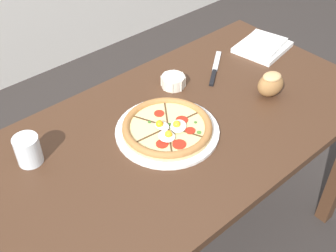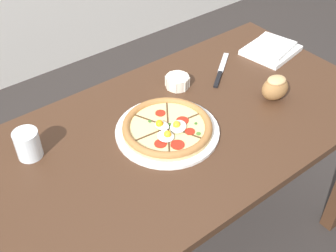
{
  "view_description": "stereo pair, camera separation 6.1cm",
  "coord_description": "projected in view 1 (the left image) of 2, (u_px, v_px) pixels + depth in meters",
  "views": [
    {
      "loc": [
        -0.72,
        -0.77,
        1.67
      ],
      "look_at": [
        -0.05,
        -0.0,
        0.79
      ],
      "focal_mm": 45.0,
      "sensor_mm": 36.0,
      "label": 1
    },
    {
      "loc": [
        -0.68,
        -0.81,
        1.67
      ],
      "look_at": [
        -0.05,
        -0.0,
        0.79
      ],
      "focal_mm": 45.0,
      "sensor_mm": 36.0,
      "label": 2
    }
  ],
  "objects": [
    {
      "name": "bread_piece_near",
      "position": [
        271.0,
        84.0,
        1.49
      ],
      "size": [
        0.11,
        0.09,
        0.09
      ],
      "rotation": [
        0.0,
        0.0,
        2.97
      ],
      "color": "olive",
      "rests_on": "dining_table"
    },
    {
      "name": "pizza",
      "position": [
        168.0,
        129.0,
        1.35
      ],
      "size": [
        0.34,
        0.34,
        0.05
      ],
      "color": "white",
      "rests_on": "dining_table"
    },
    {
      "name": "water_glass",
      "position": [
        28.0,
        151.0,
        1.25
      ],
      "size": [
        0.08,
        0.08,
        0.09
      ],
      "color": "white",
      "rests_on": "dining_table"
    },
    {
      "name": "ground_plane",
      "position": [
        177.0,
        252.0,
        1.89
      ],
      "size": [
        12.0,
        12.0,
        0.0
      ],
      "primitive_type": "plane",
      "color": "#2D2826"
    },
    {
      "name": "ramekin_bowl",
      "position": [
        173.0,
        81.0,
        1.55
      ],
      "size": [
        0.09,
        0.09,
        0.04
      ],
      "color": "silver",
      "rests_on": "dining_table"
    },
    {
      "name": "dining_table",
      "position": [
        179.0,
        149.0,
        1.47
      ],
      "size": [
        1.44,
        0.74,
        0.76
      ],
      "color": "#422819",
      "rests_on": "ground_plane"
    },
    {
      "name": "napkin_folded",
      "position": [
        263.0,
        46.0,
        1.75
      ],
      "size": [
        0.24,
        0.21,
        0.04
      ],
      "rotation": [
        0.0,
        0.0,
        0.17
      ],
      "color": "white",
      "rests_on": "dining_table"
    },
    {
      "name": "knife_main",
      "position": [
        215.0,
        68.0,
        1.65
      ],
      "size": [
        0.21,
        0.16,
        0.01
      ],
      "rotation": [
        0.0,
        0.0,
        0.64
      ],
      "color": "silver",
      "rests_on": "dining_table"
    }
  ]
}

